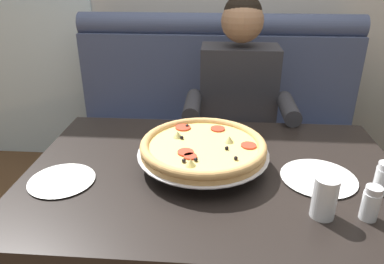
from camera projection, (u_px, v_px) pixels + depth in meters
The scene contains 10 objects.
booth_bench at pixel (215, 141), 2.26m from camera, with size 1.74×0.78×1.13m.
dining_table at pixel (213, 190), 1.33m from camera, with size 1.33×0.89×0.73m.
diner_main at pixel (238, 110), 1.88m from camera, with size 0.54×0.64×1.27m.
pizza at pixel (203, 147), 1.29m from camera, with size 0.47×0.47×0.11m.
shaker_parmesan at pixel (384, 180), 1.16m from camera, with size 0.06×0.06×0.10m.
shaker_pepper_flakes at pixel (370, 205), 1.04m from camera, with size 0.05×0.05×0.11m.
plate_near_left at pixel (62, 179), 1.23m from camera, with size 0.22×0.22×0.02m.
plate_near_right at pixel (319, 176), 1.24m from camera, with size 0.26×0.26×0.02m.
drinking_glass at pixel (324, 200), 1.04m from camera, with size 0.07×0.07×0.13m.
patio_chair at pixel (42, 67), 3.40m from camera, with size 0.43×0.43×0.86m.
Camera 1 is at (0.01, -1.12, 1.41)m, focal length 34.01 mm.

